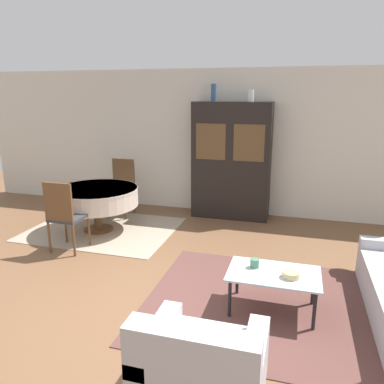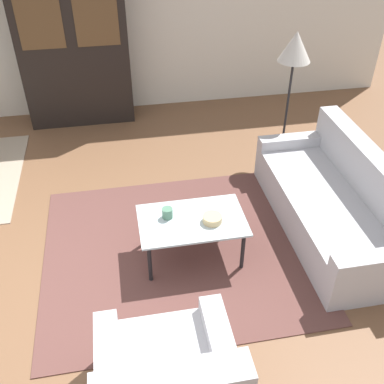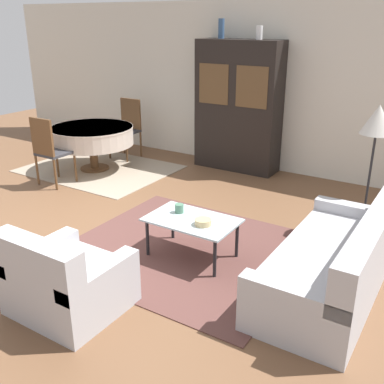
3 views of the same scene
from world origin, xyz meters
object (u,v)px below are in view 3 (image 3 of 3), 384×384
(coffee_table, at_px, (192,223))
(dining_chair_near, at_px, (49,148))
(armchair, at_px, (65,282))
(display_cabinet, at_px, (238,107))
(dining_table, at_px, (92,136))
(floor_lamp, at_px, (377,126))
(cup, at_px, (179,208))
(couch, at_px, (336,264))
(dining_chair_far, at_px, (128,125))
(vase_short, at_px, (259,33))
(bowl, at_px, (203,222))
(vase_tall, at_px, (221,29))

(coffee_table, distance_m, dining_chair_near, 3.11)
(armchair, relative_size, display_cabinet, 0.43)
(dining_table, bearing_deg, floor_lamp, -1.43)
(display_cabinet, distance_m, cup, 3.12)
(couch, height_order, dining_table, couch)
(armchair, bearing_deg, dining_chair_far, 123.24)
(couch, bearing_deg, coffee_table, 96.28)
(cup, relative_size, vase_short, 0.48)
(armchair, height_order, display_cabinet, display_cabinet)
(coffee_table, distance_m, floor_lamp, 2.29)
(dining_table, xyz_separation_m, dining_chair_near, (0.00, -0.91, 0.01))
(floor_lamp, xyz_separation_m, cup, (-1.64, -1.47, -0.82))
(armchair, bearing_deg, bowl, 66.35)
(floor_lamp, xyz_separation_m, vase_short, (-2.13, 1.49, 0.90))
(couch, bearing_deg, cup, 93.08)
(coffee_table, bearing_deg, vase_tall, 114.22)
(coffee_table, distance_m, dining_table, 3.44)
(dining_chair_near, relative_size, vase_short, 5.23)
(dining_table, height_order, vase_tall, vase_tall)
(floor_lamp, height_order, vase_short, vase_short)
(vase_tall, bearing_deg, dining_chair_far, -164.16)
(coffee_table, bearing_deg, armchair, -106.53)
(dining_chair_near, distance_m, vase_tall, 3.28)
(vase_tall, xyz_separation_m, vase_short, (0.66, 0.00, -0.05))
(dining_table, relative_size, dining_chair_near, 1.30)
(coffee_table, height_order, vase_short, vase_short)
(armchair, distance_m, display_cabinet, 4.54)
(dining_table, bearing_deg, cup, -29.41)
(cup, bearing_deg, vase_tall, 111.30)
(coffee_table, relative_size, cup, 9.84)
(dining_chair_near, height_order, cup, dining_chair_near)
(armchair, xyz_separation_m, display_cabinet, (-0.60, 4.43, 0.77))
(dining_chair_far, distance_m, vase_short, 2.86)
(armchair, relative_size, bowl, 5.26)
(display_cabinet, bearing_deg, coffee_table, -71.52)
(dining_chair_far, bearing_deg, vase_tall, -164.16)
(display_cabinet, bearing_deg, vase_short, 0.17)
(coffee_table, height_order, floor_lamp, floor_lamp)
(armchair, xyz_separation_m, coffee_table, (0.42, 1.40, 0.11))
(vase_short, bearing_deg, display_cabinet, -179.83)
(vase_short, bearing_deg, floor_lamp, -34.99)
(display_cabinet, relative_size, dining_chair_near, 2.01)
(armchair, xyz_separation_m, cup, (0.21, 1.47, 0.20))
(display_cabinet, bearing_deg, dining_chair_far, -166.85)
(floor_lamp, height_order, bowl, floor_lamp)
(display_cabinet, xyz_separation_m, cup, (0.80, -2.96, -0.57))
(floor_lamp, bearing_deg, armchair, -122.05)
(couch, height_order, dining_chair_far, dining_chair_far)
(dining_table, bearing_deg, vase_short, 30.86)
(dining_chair_far, relative_size, floor_lamp, 0.68)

